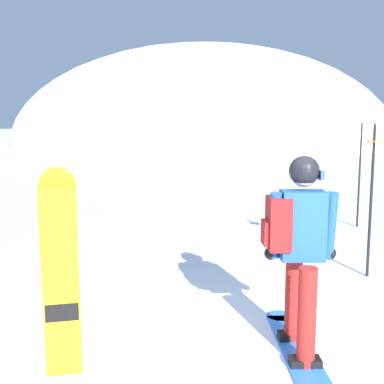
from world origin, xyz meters
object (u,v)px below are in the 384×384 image
piste_marker_near (360,167)px  piste_marker_far (372,189)px  snowboarder_main (298,251)px  spare_snowboard (61,274)px

piste_marker_near → piste_marker_far: size_ratio=1.01×
snowboarder_main → spare_snowboard: 1.93m
spare_snowboard → piste_marker_near: piste_marker_near is taller
snowboarder_main → spare_snowboard: (-1.93, 0.04, -0.08)m
snowboarder_main → piste_marker_near: piste_marker_near is taller
snowboarder_main → piste_marker_near: bearing=53.4°
snowboarder_main → piste_marker_far: piste_marker_far is taller
piste_marker_near → piste_marker_far: (-1.53, -2.75, -0.01)m
snowboarder_main → piste_marker_far: 2.56m
snowboarder_main → spare_snowboard: snowboarder_main is taller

